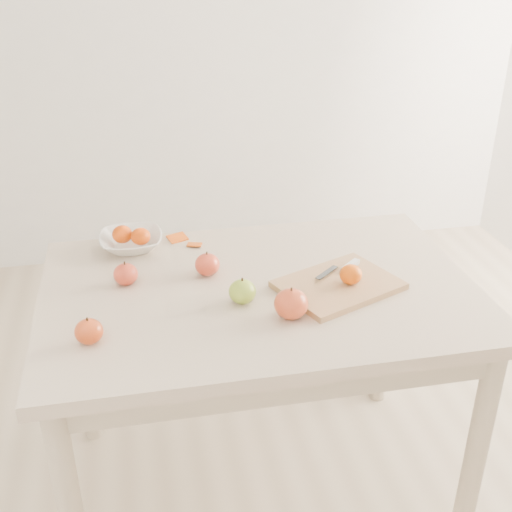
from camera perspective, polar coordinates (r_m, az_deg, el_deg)
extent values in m
plane|color=#C6B293|center=(2.25, 0.26, -19.48)|extent=(3.50, 3.50, 0.00)
cube|color=#C8B297|center=(1.79, 0.31, -3.27)|extent=(1.20, 0.80, 0.04)
cylinder|color=#BCAA8E|center=(2.27, -15.15, -8.42)|extent=(0.06, 0.06, 0.71)
cylinder|color=#BCAA8E|center=(2.41, 11.36, -5.59)|extent=(0.06, 0.06, 0.71)
cylinder|color=#BCAA8E|center=(1.94, 18.99, -16.17)|extent=(0.06, 0.06, 0.71)
cube|color=tan|center=(1.79, 7.34, -2.59)|extent=(0.38, 0.33, 0.02)
ellipsoid|color=#D45D07|center=(1.77, 8.43, -1.62)|extent=(0.06, 0.06, 0.05)
imported|color=white|center=(2.02, -11.03, 1.26)|extent=(0.19, 0.19, 0.05)
ellipsoid|color=#C94C07|center=(2.02, -11.81, 1.91)|extent=(0.06, 0.06, 0.05)
ellipsoid|color=#DF4B07|center=(2.00, -10.22, 1.73)|extent=(0.06, 0.06, 0.05)
cube|color=#E1550F|center=(2.06, -7.00, 1.51)|extent=(0.07, 0.06, 0.01)
cube|color=#CE4F0E|center=(2.02, -5.49, 0.96)|extent=(0.05, 0.05, 0.01)
cube|color=silver|center=(1.86, 8.42, -0.84)|extent=(0.07, 0.06, 0.01)
cube|color=#3C3F44|center=(1.81, 6.30, -1.47)|extent=(0.08, 0.07, 0.00)
ellipsoid|color=#62A017|center=(1.69, -1.22, -3.18)|extent=(0.07, 0.07, 0.07)
ellipsoid|color=maroon|center=(1.82, -11.51, -1.59)|extent=(0.07, 0.07, 0.06)
ellipsoid|color=maroon|center=(1.83, -4.35, -0.76)|extent=(0.07, 0.07, 0.06)
ellipsoid|color=maroon|center=(1.59, -14.64, -6.50)|extent=(0.07, 0.07, 0.06)
ellipsoid|color=#A41B21|center=(1.63, 3.14, -4.27)|extent=(0.09, 0.09, 0.08)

